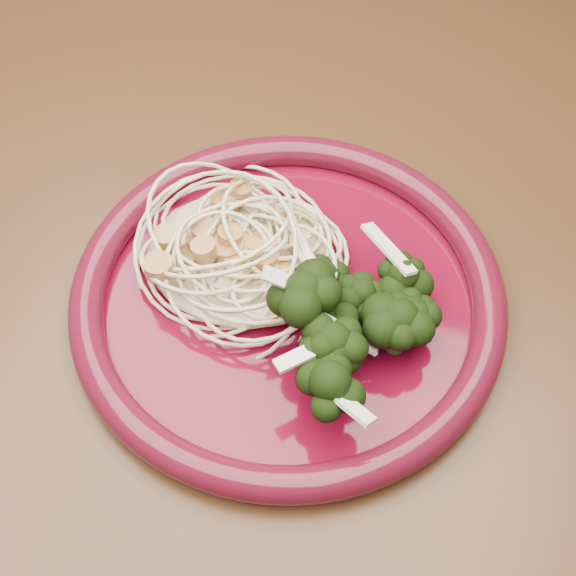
# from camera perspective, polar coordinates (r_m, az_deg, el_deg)

# --- Properties ---
(dining_table) EXTENTS (1.20, 0.80, 0.75)m
(dining_table) POSITION_cam_1_polar(r_m,az_deg,el_deg) (0.68, 1.88, -1.83)
(dining_table) COLOR #472814
(dining_table) RESTS_ON ground
(dinner_plate) EXTENTS (0.39, 0.39, 0.03)m
(dinner_plate) POSITION_cam_1_polar(r_m,az_deg,el_deg) (0.55, 0.00, -0.54)
(dinner_plate) COLOR #540517
(dinner_plate) RESTS_ON dining_table
(spaghetti_pile) EXTENTS (0.18, 0.17, 0.03)m
(spaghetti_pile) POSITION_cam_1_polar(r_m,az_deg,el_deg) (0.56, -3.38, 2.81)
(spaghetti_pile) COLOR beige
(spaghetti_pile) RESTS_ON dinner_plate
(scallop_cluster) EXTENTS (0.16, 0.16, 0.04)m
(scallop_cluster) POSITION_cam_1_polar(r_m,az_deg,el_deg) (0.54, -3.57, 5.19)
(scallop_cluster) COLOR #C08645
(scallop_cluster) RESTS_ON spaghetti_pile
(broccoli_pile) EXTENTS (0.14, 0.17, 0.05)m
(broccoli_pile) POSITION_cam_1_polar(r_m,az_deg,el_deg) (0.52, 4.53, -2.86)
(broccoli_pile) COLOR black
(broccoli_pile) RESTS_ON dinner_plate
(onion_garnish) EXTENTS (0.09, 0.11, 0.05)m
(onion_garnish) POSITION_cam_1_polar(r_m,az_deg,el_deg) (0.49, 4.76, -0.91)
(onion_garnish) COLOR beige
(onion_garnish) RESTS_ON broccoli_pile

